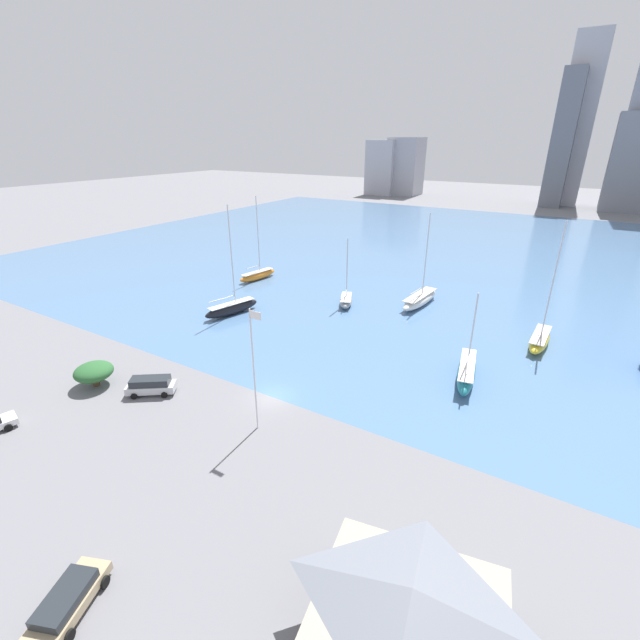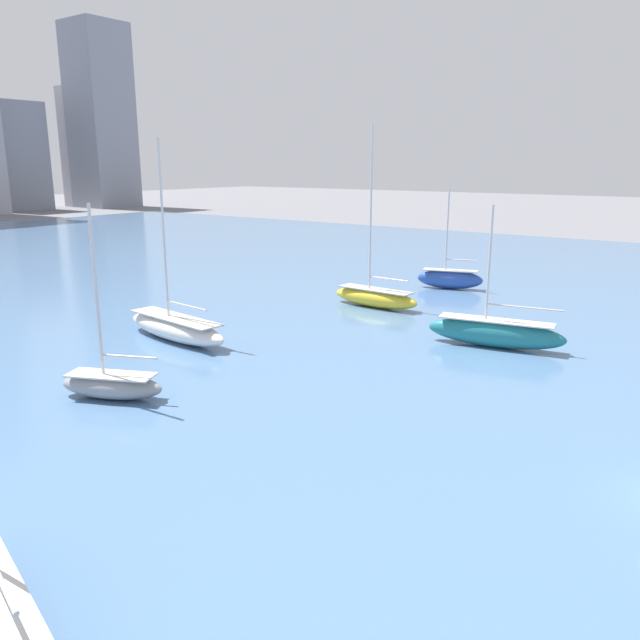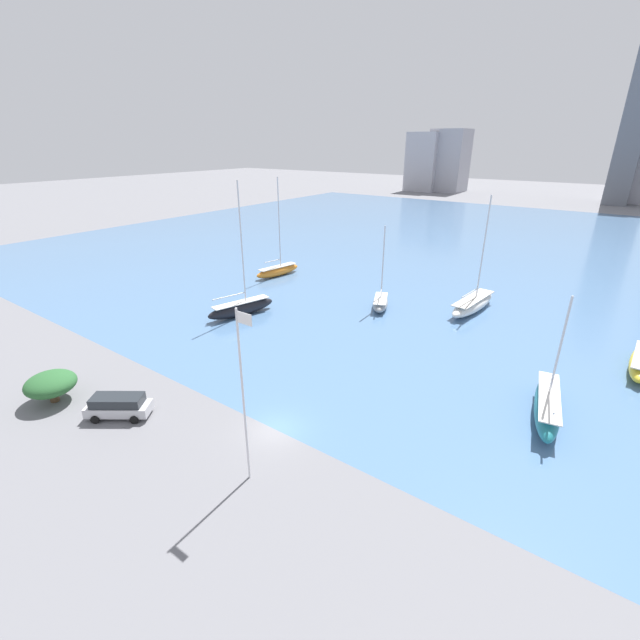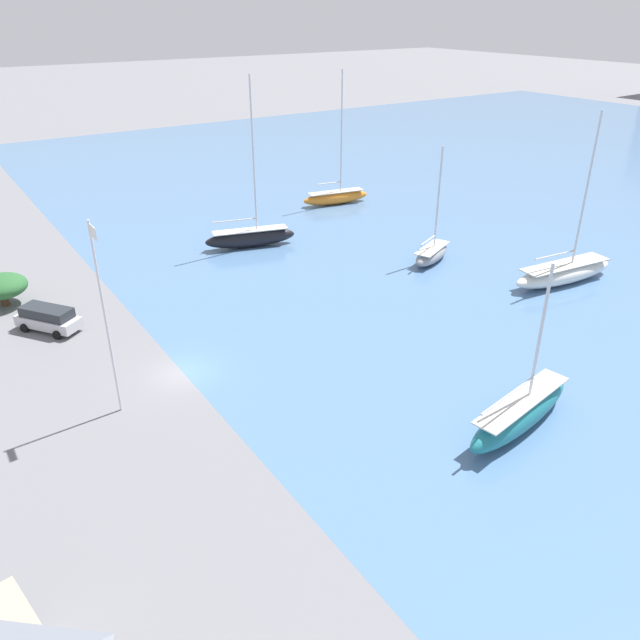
% 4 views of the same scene
% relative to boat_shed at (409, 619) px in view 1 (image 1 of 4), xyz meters
% --- Properties ---
extents(ground_plane, '(500.00, 500.00, 0.00)m').
position_rel_boat_shed_xyz_m(ground_plane, '(-20.66, 15.71, -2.38)').
color(ground_plane, slate).
extents(harbor_water, '(180.00, 140.00, 0.00)m').
position_rel_boat_shed_xyz_m(harbor_water, '(-20.66, 85.71, -2.38)').
color(harbor_water, '#4C7099').
rests_on(harbor_water, ground_plane).
extents(boat_shed, '(10.73, 9.35, 4.76)m').
position_rel_boat_shed_xyz_m(boat_shed, '(0.00, 0.00, 0.00)').
color(boat_shed, '#9E937F').
rests_on(boat_shed, ground_plane).
extents(flag_pole, '(1.24, 0.14, 12.11)m').
position_rel_boat_shed_xyz_m(flag_pole, '(-18.67, 10.87, 4.16)').
color(flag_pole, silver).
rests_on(flag_pole, ground_plane).
extents(yard_shrub, '(4.06, 4.06, 2.62)m').
position_rel_boat_shed_xyz_m(yard_shrub, '(-38.75, 7.62, -0.69)').
color(yard_shrub, '#4C3823').
rests_on(yard_shrub, ground_plane).
extents(sailboat_orange, '(3.17, 8.76, 15.63)m').
position_rel_boat_shed_xyz_m(sailboat_orange, '(-47.52, 46.97, -1.41)').
color(sailboat_orange, orange).
rests_on(sailboat_orange, harbor_water).
extents(sailboat_black, '(4.16, 9.38, 16.56)m').
position_rel_boat_shed_xyz_m(sailboat_black, '(-39.82, 31.03, -1.30)').
color(sailboat_black, black).
rests_on(sailboat_black, harbor_water).
extents(sailboat_teal, '(3.59, 9.97, 10.18)m').
position_rel_boat_shed_xyz_m(sailboat_teal, '(-4.03, 29.72, -1.30)').
color(sailboat_teal, '#1E757F').
rests_on(sailboat_teal, harbor_water).
extents(sailboat_yellow, '(2.56, 8.96, 16.26)m').
position_rel_boat_shed_xyz_m(sailboat_yellow, '(2.11, 43.45, -1.39)').
color(sailboat_yellow, yellow).
rests_on(sailboat_yellow, harbor_water).
extents(sailboat_gray, '(4.27, 6.31, 10.92)m').
position_rel_boat_shed_xyz_m(sailboat_gray, '(-26.56, 43.60, -1.54)').
color(sailboat_gray, gray).
rests_on(sailboat_gray, harbor_water).
extents(sailboat_white, '(3.63, 11.15, 14.73)m').
position_rel_boat_shed_xyz_m(sailboat_white, '(-16.29, 49.87, -1.39)').
color(sailboat_white, white).
rests_on(sailboat_white, harbor_water).
extents(parked_wagon_tan, '(3.76, 5.41, 1.59)m').
position_rel_boat_shed_xyz_m(parked_wagon_tan, '(-17.31, -8.06, -1.51)').
color(parked_wagon_tan, tan).
rests_on(parked_wagon_tan, ground_plane).
extents(parked_suv_silver, '(5.14, 4.40, 1.89)m').
position_rel_boat_shed_xyz_m(parked_suv_silver, '(-32.12, 9.67, -1.36)').
color(parked_suv_silver, '#B7B7BC').
rests_on(parked_suv_silver, ground_plane).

